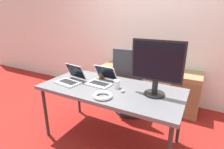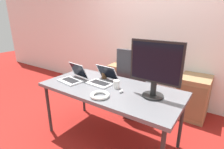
{
  "view_description": "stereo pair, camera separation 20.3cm",
  "coord_description": "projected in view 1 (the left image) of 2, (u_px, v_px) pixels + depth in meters",
  "views": [
    {
      "loc": [
        0.92,
        -1.65,
        1.52
      ],
      "look_at": [
        0.0,
        0.04,
        0.87
      ],
      "focal_mm": 28.0,
      "sensor_mm": 36.0,
      "label": 1
    },
    {
      "loc": [
        1.09,
        -1.55,
        1.52
      ],
      "look_at": [
        0.0,
        0.04,
        0.87
      ],
      "focal_mm": 28.0,
      "sensor_mm": 36.0,
      "label": 2
    }
  ],
  "objects": [
    {
      "name": "coffee_cup_brown",
      "position": [
        102.0,
        74.0,
        2.32
      ],
      "size": [
        0.08,
        0.08,
        0.12
      ],
      "color": "brown",
      "rests_on": "desk"
    },
    {
      "name": "cabinet_right",
      "position": [
        186.0,
        93.0,
        2.82
      ],
      "size": [
        0.42,
        0.5,
        0.65
      ],
      "color": "#99754C",
      "rests_on": "ground_plane"
    },
    {
      "name": "ground_plane",
      "position": [
        111.0,
        138.0,
        2.28
      ],
      "size": [
        14.0,
        14.0,
        0.0
      ],
      "primitive_type": "plane",
      "color": "maroon"
    },
    {
      "name": "cable_coil",
      "position": [
        103.0,
        96.0,
        1.8
      ],
      "size": [
        0.2,
        0.2,
        0.04
      ],
      "color": "white",
      "rests_on": "desk"
    },
    {
      "name": "monitor",
      "position": [
        157.0,
        66.0,
        1.76
      ],
      "size": [
        0.53,
        0.22,
        0.58
      ],
      "color": "black",
      "rests_on": "desk"
    },
    {
      "name": "water_bottle",
      "position": [
        116.0,
        57.0,
        3.24
      ],
      "size": [
        0.06,
        0.06,
        0.27
      ],
      "color": "silver",
      "rests_on": "cabinet_left"
    },
    {
      "name": "laptop_left",
      "position": [
        101.0,
        80.0,
        2.16
      ],
      "size": [
        0.31,
        0.33,
        0.21
      ],
      "color": "silver",
      "rests_on": "desk"
    },
    {
      "name": "office_chair",
      "position": [
        131.0,
        90.0,
        2.76
      ],
      "size": [
        0.56,
        0.58,
        1.08
      ],
      "color": "#232326",
      "rests_on": "ground_plane"
    },
    {
      "name": "laptop_right",
      "position": [
        71.0,
        79.0,
        2.2
      ],
      "size": [
        0.33,
        0.33,
        0.21
      ],
      "color": "silver",
      "rests_on": "desk"
    },
    {
      "name": "desk",
      "position": [
        110.0,
        91.0,
        2.06
      ],
      "size": [
        1.66,
        0.79,
        0.72
      ],
      "color": "slate",
      "rests_on": "ground_plane"
    },
    {
      "name": "coffee_cup_white",
      "position": [
        117.0,
        84.0,
        2.02
      ],
      "size": [
        0.07,
        0.07,
        0.1
      ],
      "color": "white",
      "rests_on": "desk"
    },
    {
      "name": "mouse",
      "position": [
        123.0,
        91.0,
        1.92
      ],
      "size": [
        0.04,
        0.06,
        0.03
      ],
      "color": "silver",
      "rests_on": "desk"
    },
    {
      "name": "cabinet_left",
      "position": [
        116.0,
        80.0,
        3.39
      ],
      "size": [
        0.42,
        0.5,
        0.65
      ],
      "color": "#99754C",
      "rests_on": "ground_plane"
    },
    {
      "name": "wall_back",
      "position": [
        150.0,
        28.0,
        3.07
      ],
      "size": [
        10.0,
        0.05,
        2.6
      ],
      "color": "white",
      "rests_on": "ground_plane"
    }
  ]
}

